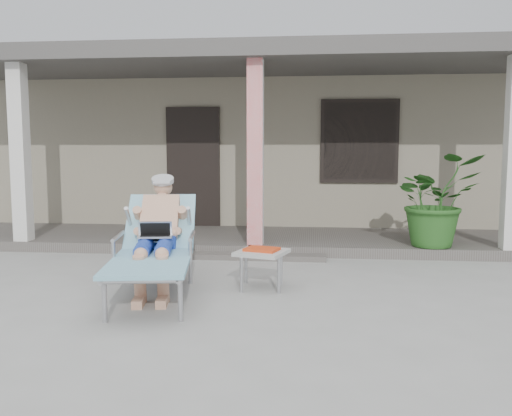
# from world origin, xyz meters

# --- Properties ---
(ground) EXTENTS (60.00, 60.00, 0.00)m
(ground) POSITION_xyz_m (0.00, 0.00, 0.00)
(ground) COLOR #9E9E99
(ground) RESTS_ON ground
(house) EXTENTS (10.40, 5.40, 3.30)m
(house) POSITION_xyz_m (0.00, 6.50, 1.67)
(house) COLOR gray
(house) RESTS_ON ground
(porch_deck) EXTENTS (10.00, 2.00, 0.15)m
(porch_deck) POSITION_xyz_m (0.00, 3.00, 0.07)
(porch_deck) COLOR #605B56
(porch_deck) RESTS_ON ground
(porch_overhang) EXTENTS (10.00, 2.30, 2.85)m
(porch_overhang) POSITION_xyz_m (0.00, 2.95, 2.79)
(porch_overhang) COLOR silver
(porch_overhang) RESTS_ON porch_deck
(porch_step) EXTENTS (2.00, 0.30, 0.07)m
(porch_step) POSITION_xyz_m (0.00, 1.85, 0.04)
(porch_step) COLOR #605B56
(porch_step) RESTS_ON ground
(lounger) EXTENTS (1.06, 2.09, 1.32)m
(lounger) POSITION_xyz_m (-0.83, 0.01, 0.81)
(lounger) COLOR #B7B7BC
(lounger) RESTS_ON ground
(side_table) EXTENTS (0.62, 0.62, 0.45)m
(side_table) POSITION_xyz_m (0.26, 0.29, 0.38)
(side_table) COLOR #B2B2AD
(side_table) RESTS_ON ground
(potted_palm) EXTENTS (1.41, 1.30, 1.31)m
(potted_palm) POSITION_xyz_m (2.53, 2.29, 0.80)
(potted_palm) COLOR #26591E
(potted_palm) RESTS_ON porch_deck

